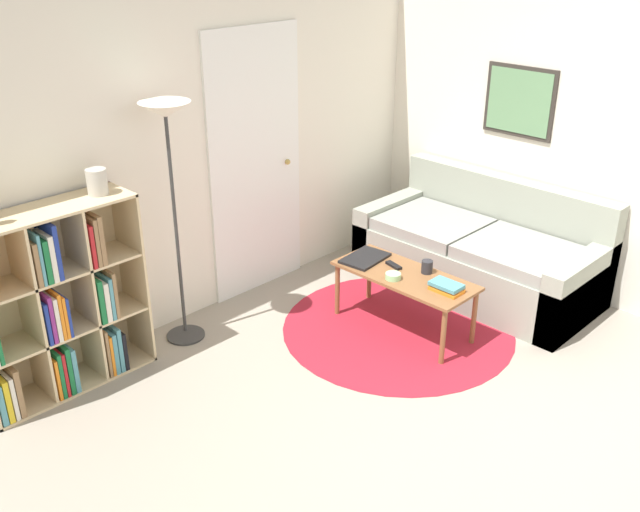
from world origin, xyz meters
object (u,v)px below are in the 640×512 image
at_px(floor_lamp, 168,140).
at_px(coffee_table, 404,280).
at_px(laptop, 365,258).
at_px(couch, 482,253).
at_px(vase_on_shelf, 97,182).
at_px(bookshelf, 53,308).
at_px(bowl, 393,276).
at_px(cup, 427,267).

distance_m(floor_lamp, coffee_table, 1.91).
bearing_deg(laptop, couch, -20.78).
relative_size(coffee_table, vase_on_shelf, 6.52).
bearing_deg(floor_lamp, coffee_table, -41.12).
bearing_deg(bookshelf, laptop, -19.46).
distance_m(floor_lamp, vase_on_shelf, 0.53).
bearing_deg(vase_on_shelf, bowl, -34.60).
height_order(bookshelf, cup, bookshelf).
xyz_separation_m(cup, vase_on_shelf, (-1.81, 1.19, 0.80)).
xyz_separation_m(coffee_table, bowl, (-0.12, 0.01, 0.07)).
relative_size(coffee_table, cup, 11.07).
bearing_deg(bookshelf, cup, -28.36).
bearing_deg(couch, cup, -174.68).
relative_size(bookshelf, coffee_table, 1.15).
relative_size(laptop, cup, 4.01).
bearing_deg(laptop, coffee_table, -87.64).
distance_m(bookshelf, couch, 3.29).
relative_size(bookshelf, floor_lamp, 0.71).
bearing_deg(cup, vase_on_shelf, 146.66).
relative_size(couch, laptop, 4.97).
relative_size(laptop, vase_on_shelf, 2.36).
relative_size(floor_lamp, coffee_table, 1.62).
height_order(floor_lamp, cup, floor_lamp).
xyz_separation_m(laptop, cup, (0.14, -0.46, 0.04)).
bearing_deg(couch, laptop, 159.22).
relative_size(bookshelf, laptop, 3.17).
distance_m(bookshelf, cup, 2.52).
height_order(floor_lamp, vase_on_shelf, floor_lamp).
xyz_separation_m(bookshelf, couch, (3.08, -1.12, -0.28)).
distance_m(couch, cup, 0.89).
height_order(bookshelf, vase_on_shelf, vase_on_shelf).
distance_m(bookshelf, vase_on_shelf, 0.82).
bearing_deg(couch, coffee_table, 179.00).
relative_size(bowl, cup, 1.16).
xyz_separation_m(floor_lamp, cup, (1.32, -1.14, -0.97)).
xyz_separation_m(couch, vase_on_shelf, (-2.68, 1.11, 1.00)).
height_order(laptop, bowl, bowl).
bearing_deg(laptop, vase_on_shelf, 156.44).
xyz_separation_m(couch, bowl, (-1.11, 0.03, 0.18)).
bearing_deg(coffee_table, bookshelf, 152.28).
relative_size(couch, coffee_table, 1.80).
bearing_deg(vase_on_shelf, couch, -22.53).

